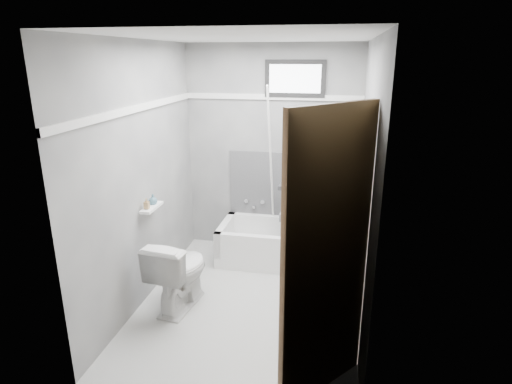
% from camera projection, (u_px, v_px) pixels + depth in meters
% --- Properties ---
extents(floor, '(2.60, 2.60, 0.00)m').
position_uv_depth(floor, '(249.00, 302.00, 4.11)').
color(floor, silver).
rests_on(floor, ground).
extents(ceiling, '(2.60, 2.60, 0.00)m').
position_uv_depth(ceiling, '(247.00, 37.00, 3.38)').
color(ceiling, silver).
rests_on(ceiling, floor).
extents(wall_back, '(2.00, 0.02, 2.40)m').
position_uv_depth(wall_back, '(272.00, 151.00, 4.96)').
color(wall_back, '#5E5F63').
rests_on(wall_back, floor).
extents(wall_front, '(2.00, 0.02, 2.40)m').
position_uv_depth(wall_front, '(202.00, 243.00, 2.53)').
color(wall_front, '#5E5F63').
rests_on(wall_front, floor).
extents(wall_left, '(0.02, 2.60, 2.40)m').
position_uv_depth(wall_left, '(142.00, 176.00, 3.93)').
color(wall_left, '#5E5F63').
rests_on(wall_left, floor).
extents(wall_right, '(0.02, 2.60, 2.40)m').
position_uv_depth(wall_right, '(365.00, 189.00, 3.56)').
color(wall_right, '#5E5F63').
rests_on(wall_right, floor).
extents(bathtub, '(1.50, 0.70, 0.42)m').
position_uv_depth(bathtub, '(286.00, 244.00, 4.87)').
color(bathtub, white).
rests_on(bathtub, floor).
extents(office_chair, '(0.71, 0.71, 1.16)m').
position_uv_depth(office_chair, '(310.00, 204.00, 4.69)').
color(office_chair, slate).
rests_on(office_chair, bathtub).
extents(toilet, '(0.48, 0.75, 0.69)m').
position_uv_depth(toilet, '(179.00, 272.00, 3.96)').
color(toilet, white).
rests_on(toilet, floor).
extents(door, '(0.78, 0.78, 2.00)m').
position_uv_depth(door, '(369.00, 287.00, 2.43)').
color(door, '#54331F').
rests_on(door, floor).
extents(window, '(0.66, 0.04, 0.40)m').
position_uv_depth(window, '(295.00, 79.00, 4.65)').
color(window, black).
rests_on(window, wall_back).
extents(backerboard, '(1.50, 0.02, 0.78)m').
position_uv_depth(backerboard, '(292.00, 186.00, 5.03)').
color(backerboard, '#4C4C4F').
rests_on(backerboard, wall_back).
extents(trim_back, '(2.00, 0.02, 0.06)m').
position_uv_depth(trim_back, '(272.00, 97.00, 4.76)').
color(trim_back, white).
rests_on(trim_back, wall_back).
extents(trim_left, '(0.02, 2.60, 0.06)m').
position_uv_depth(trim_left, '(138.00, 108.00, 3.74)').
color(trim_left, white).
rests_on(trim_left, wall_left).
extents(pole, '(0.02, 0.61, 1.87)m').
position_uv_depth(pole, '(271.00, 169.00, 4.78)').
color(pole, white).
rests_on(pole, bathtub).
extents(shelf, '(0.10, 0.32, 0.02)m').
position_uv_depth(shelf, '(152.00, 207.00, 4.01)').
color(shelf, white).
rests_on(shelf, wall_left).
extents(soap_bottle_a, '(0.04, 0.04, 0.10)m').
position_uv_depth(soap_bottle_a, '(147.00, 203.00, 3.92)').
color(soap_bottle_a, '#A78353').
rests_on(soap_bottle_a, shelf).
extents(soap_bottle_b, '(0.11, 0.11, 0.10)m').
position_uv_depth(soap_bottle_b, '(153.00, 199.00, 4.05)').
color(soap_bottle_b, slate).
rests_on(soap_bottle_b, shelf).
extents(faucet, '(0.26, 0.10, 0.16)m').
position_uv_depth(faucet, '(254.00, 204.00, 5.17)').
color(faucet, silver).
rests_on(faucet, wall_back).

